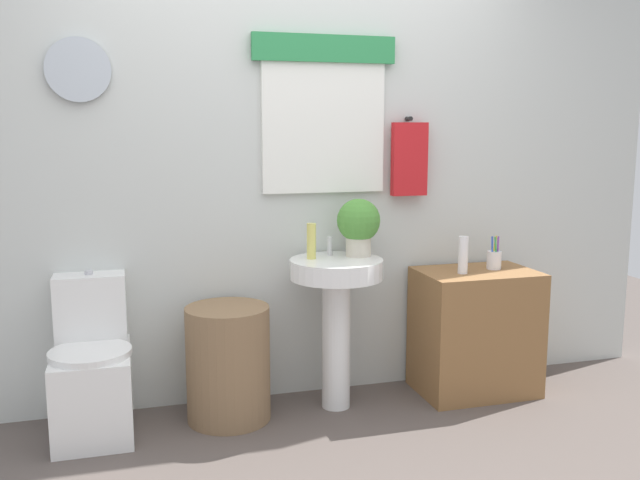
{
  "coord_description": "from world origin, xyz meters",
  "views": [
    {
      "loc": [
        -0.84,
        -2.46,
        1.46
      ],
      "look_at": [
        0.08,
        0.8,
        0.91
      ],
      "focal_mm": 38.4,
      "sensor_mm": 36.0,
      "label": 1
    }
  ],
  "objects": [
    {
      "name": "back_wall",
      "position": [
        0.0,
        1.15,
        1.31
      ],
      "size": [
        4.4,
        0.18,
        2.6
      ],
      "color": "silver",
      "rests_on": "ground_plane"
    },
    {
      "name": "laundry_hamper",
      "position": [
        -0.39,
        0.85,
        0.29
      ],
      "size": [
        0.42,
        0.42,
        0.59
      ],
      "primitive_type": "cylinder",
      "color": "#846647",
      "rests_on": "ground_plane"
    },
    {
      "name": "soap_bottle",
      "position": [
        0.06,
        0.9,
        0.89
      ],
      "size": [
        0.05,
        0.05,
        0.19
      ],
      "primitive_type": "cylinder",
      "color": "#DBD166",
      "rests_on": "pedestal_sink"
    },
    {
      "name": "potted_plant",
      "position": [
        0.32,
        0.91,
        0.97
      ],
      "size": [
        0.23,
        0.23,
        0.3
      ],
      "color": "beige",
      "rests_on": "pedestal_sink"
    },
    {
      "name": "toothbrush_cup",
      "position": [
        1.11,
        0.87,
        0.75
      ],
      "size": [
        0.08,
        0.08,
        0.19
      ],
      "color": "silver",
      "rests_on": "wooden_cabinet"
    },
    {
      "name": "toilet",
      "position": [
        -1.04,
        0.88,
        0.3
      ],
      "size": [
        0.38,
        0.51,
        0.78
      ],
      "color": "white",
      "rests_on": "ground_plane"
    },
    {
      "name": "wooden_cabinet",
      "position": [
        1.0,
        0.85,
        0.35
      ],
      "size": [
        0.64,
        0.44,
        0.69
      ],
      "primitive_type": "cube",
      "color": "olive",
      "rests_on": "ground_plane"
    },
    {
      "name": "pedestal_sink",
      "position": [
        0.18,
        0.85,
        0.59
      ],
      "size": [
        0.48,
        0.48,
        0.8
      ],
      "color": "white",
      "rests_on": "ground_plane"
    },
    {
      "name": "lotion_bottle",
      "position": [
        0.88,
        0.81,
        0.79
      ],
      "size": [
        0.05,
        0.05,
        0.2
      ],
      "primitive_type": "cylinder",
      "color": "white",
      "rests_on": "wooden_cabinet"
    },
    {
      "name": "faucet",
      "position": [
        0.18,
        0.97,
        0.85
      ],
      "size": [
        0.03,
        0.03,
        0.1
      ],
      "primitive_type": "cylinder",
      "color": "silver",
      "rests_on": "pedestal_sink"
    }
  ]
}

